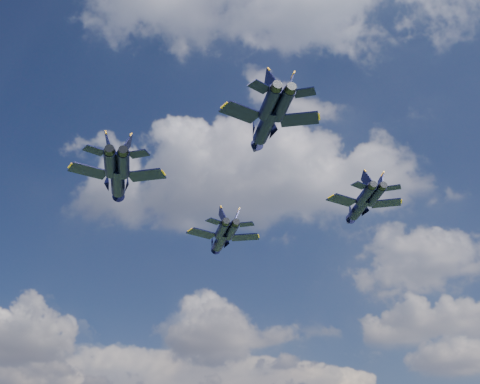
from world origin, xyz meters
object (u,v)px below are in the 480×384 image
jet_right (359,208)px  jet_slot (265,127)px  jet_left (118,182)px  jet_lead (220,241)px

jet_right → jet_slot: (-11.39, -19.18, 3.32)m
jet_right → jet_left: bearing=177.0°
jet_lead → jet_right: bearing=-52.7°
jet_lead → jet_slot: (12.36, -32.85, 1.43)m
jet_right → jet_slot: 22.55m
jet_lead → jet_right: size_ratio=1.12×
jet_lead → jet_right: jet_lead is taller
jet_lead → jet_slot: size_ratio=1.01×
jet_right → jet_lead: bearing=131.3°
jet_lead → jet_right: 27.47m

